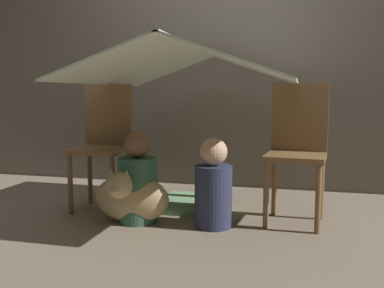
% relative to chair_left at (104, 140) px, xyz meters
% --- Properties ---
extents(ground_plane, '(8.80, 8.80, 0.00)m').
position_rel_chair_left_xyz_m(ground_plane, '(0.69, -0.21, -0.50)').
color(ground_plane, gray).
extents(wall_back, '(7.00, 0.05, 2.50)m').
position_rel_chair_left_xyz_m(wall_back, '(0.69, 0.98, 0.75)').
color(wall_back, '#6B6056').
rests_on(wall_back, ground_plane).
extents(chair_left, '(0.39, 0.39, 0.92)m').
position_rel_chair_left_xyz_m(chair_left, '(0.00, 0.00, 0.00)').
color(chair_left, brown).
rests_on(chair_left, ground_plane).
extents(chair_right, '(0.41, 0.41, 0.92)m').
position_rel_chair_left_xyz_m(chair_right, '(1.39, -0.00, 0.00)').
color(chair_right, brown).
rests_on(chair_right, ground_plane).
extents(sheet_canopy, '(1.39, 1.50, 0.25)m').
position_rel_chair_left_xyz_m(sheet_canopy, '(0.69, -0.07, 0.54)').
color(sheet_canopy, silver).
extents(person_front, '(0.26, 0.26, 0.61)m').
position_rel_chair_left_xyz_m(person_front, '(0.38, -0.28, -0.24)').
color(person_front, '#38664C').
rests_on(person_front, ground_plane).
extents(person_second, '(0.24, 0.24, 0.57)m').
position_rel_chair_left_xyz_m(person_second, '(0.88, -0.27, -0.25)').
color(person_second, '#2D3351').
rests_on(person_second, ground_plane).
extents(dog, '(0.51, 0.41, 0.39)m').
position_rel_chair_left_xyz_m(dog, '(0.35, -0.34, -0.33)').
color(dog, tan).
rests_on(dog, ground_plane).
extents(floor_cushion, '(0.42, 0.33, 0.10)m').
position_rel_chair_left_xyz_m(floor_cushion, '(0.67, 0.06, -0.45)').
color(floor_cushion, '#7FB27F').
rests_on(floor_cushion, ground_plane).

